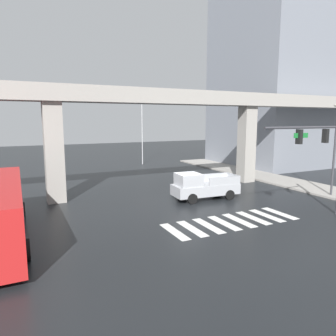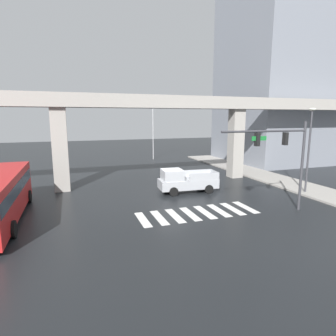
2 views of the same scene
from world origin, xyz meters
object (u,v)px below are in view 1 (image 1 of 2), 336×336
street_lamp_near_corner (335,139)px  flagpole (143,123)px  traffic_signal_mast (323,147)px  pickup_truck (202,187)px

street_lamp_near_corner → flagpole: (-6.72, 23.59, 1.08)m
flagpole → traffic_signal_mast: bearing=-87.6°
pickup_truck → traffic_signal_mast: 8.82m
traffic_signal_mast → flagpole: (-1.13, 26.87, 1.26)m
traffic_signal_mast → flagpole: 26.92m
street_lamp_near_corner → pickup_truck: bearing=158.8°
traffic_signal_mast → flagpole: flagpole is taller
traffic_signal_mast → street_lamp_near_corner: size_ratio=0.90×
pickup_truck → traffic_signal_mast: size_ratio=0.80×
pickup_truck → street_lamp_near_corner: (9.68, -3.75, 3.57)m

